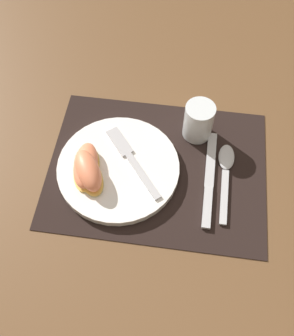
# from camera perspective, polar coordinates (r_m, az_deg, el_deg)

# --- Properties ---
(ground_plane) EXTENTS (3.00, 3.00, 0.00)m
(ground_plane) POSITION_cam_1_polar(r_m,az_deg,el_deg) (0.82, 1.48, -0.04)
(ground_plane) COLOR brown
(placemat) EXTENTS (0.45, 0.34, 0.00)m
(placemat) POSITION_cam_1_polar(r_m,az_deg,el_deg) (0.82, 1.48, 0.03)
(placemat) COLOR black
(placemat) RESTS_ON ground_plane
(plate) EXTENTS (0.25, 0.25, 0.02)m
(plate) POSITION_cam_1_polar(r_m,az_deg,el_deg) (0.81, -4.18, -0.00)
(plate) COLOR white
(plate) RESTS_ON placemat
(juice_glass) EXTENTS (0.06, 0.06, 0.08)m
(juice_glass) POSITION_cam_1_polar(r_m,az_deg,el_deg) (0.85, 7.44, 6.55)
(juice_glass) COLOR silver
(juice_glass) RESTS_ON placemat
(knife) EXTENTS (0.02, 0.22, 0.01)m
(knife) POSITION_cam_1_polar(r_m,az_deg,el_deg) (0.81, 9.02, -1.76)
(knife) COLOR #BCBCC1
(knife) RESTS_ON placemat
(spoon) EXTENTS (0.03, 0.18, 0.01)m
(spoon) POSITION_cam_1_polar(r_m,az_deg,el_deg) (0.83, 11.37, 0.11)
(spoon) COLOR #BCBCC1
(spoon) RESTS_ON placemat
(fork) EXTENTS (0.14, 0.16, 0.00)m
(fork) POSITION_cam_1_polar(r_m,az_deg,el_deg) (0.81, -2.49, 1.61)
(fork) COLOR #BCBCC1
(fork) RESTS_ON plate
(citrus_wedge_0) EXTENTS (0.06, 0.11, 0.03)m
(citrus_wedge_0) POSITION_cam_1_polar(r_m,az_deg,el_deg) (0.80, -8.86, 0.34)
(citrus_wedge_0) COLOR #F7C656
(citrus_wedge_0) RESTS_ON plate
(citrus_wedge_1) EXTENTS (0.09, 0.11, 0.05)m
(citrus_wedge_1) POSITION_cam_1_polar(r_m,az_deg,el_deg) (0.78, -8.54, -0.48)
(citrus_wedge_1) COLOR #F7C656
(citrus_wedge_1) RESTS_ON plate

